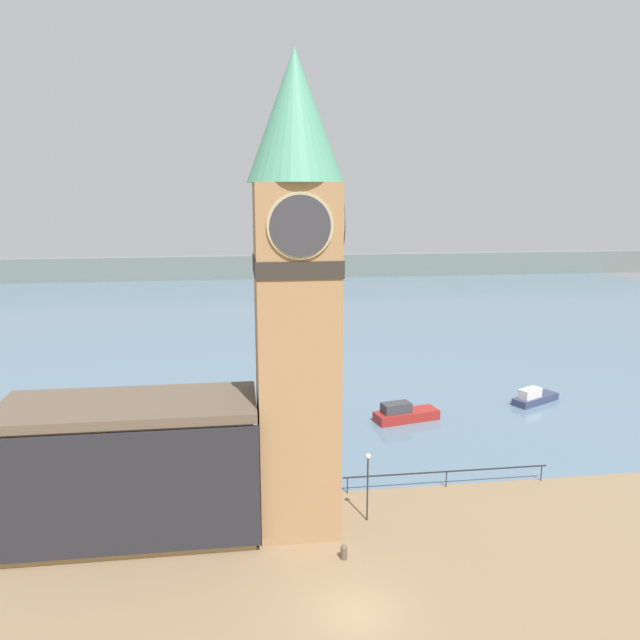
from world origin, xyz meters
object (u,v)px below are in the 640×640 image
(pier_building, at_px, (132,469))
(lamp_post, at_px, (368,474))
(mooring_bollard_near, at_px, (344,551))
(clock_tower, at_px, (296,289))
(boat_far, at_px, (534,397))
(boat_near, at_px, (404,414))

(pier_building, relative_size, lamp_post, 3.32)
(lamp_post, bearing_deg, mooring_bollard_near, -118.71)
(clock_tower, bearing_deg, mooring_bollard_near, -62.40)
(boat_far, height_order, mooring_bollard_near, boat_far)
(boat_far, bearing_deg, boat_near, 164.60)
(mooring_bollard_near, relative_size, lamp_post, 0.19)
(boat_far, relative_size, lamp_post, 1.20)
(pier_building, bearing_deg, clock_tower, -0.91)
(boat_far, distance_m, lamp_post, 26.40)
(pier_building, relative_size, boat_far, 2.75)
(pier_building, bearing_deg, boat_near, 37.60)
(boat_far, height_order, lamp_post, lamp_post)
(clock_tower, xyz_separation_m, boat_near, (10.38, 15.16, -13.09))
(pier_building, relative_size, mooring_bollard_near, 17.13)
(clock_tower, xyz_separation_m, boat_far, (23.16, 17.86, -13.16))
(boat_near, xyz_separation_m, boat_far, (12.78, 2.70, -0.07))
(boat_near, bearing_deg, clock_tower, -137.23)
(pier_building, distance_m, boat_near, 24.81)
(clock_tower, relative_size, boat_far, 5.16)
(boat_far, bearing_deg, lamp_post, -164.08)
(mooring_bollard_near, bearing_deg, lamp_post, 61.29)
(mooring_bollard_near, bearing_deg, clock_tower, 117.60)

